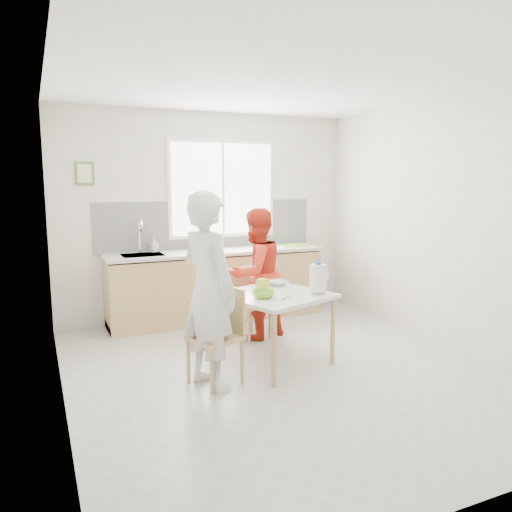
{
  "coord_description": "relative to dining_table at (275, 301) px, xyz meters",
  "views": [
    {
      "loc": [
        -2.15,
        -4.1,
        1.83
      ],
      "look_at": [
        -0.22,
        0.2,
        1.1
      ],
      "focal_mm": 35.0,
      "sensor_mm": 36.0,
      "label": 1
    }
  ],
  "objects": [
    {
      "name": "chair_left",
      "position": [
        -0.65,
        -0.22,
        -0.16
      ],
      "size": [
        0.51,
        0.51,
        0.87
      ],
      "rotation": [
        0.0,
        0.0,
        -1.25
      ],
      "color": "tan",
      "rests_on": "ground"
    },
    {
      "name": "cutting_board",
      "position": [
        1.15,
        1.74,
        0.28
      ],
      "size": [
        0.38,
        0.29,
        0.01
      ],
      "primitive_type": "cube",
      "rotation": [
        0.0,
        0.0,
        -0.13
      ],
      "color": "#86D330",
      "rests_on": "kitchen_counter"
    },
    {
      "name": "wine_bottle_b",
      "position": [
        -0.15,
        1.91,
        0.43
      ],
      "size": [
        0.07,
        0.07,
        0.3
      ],
      "primitive_type": "cylinder",
      "color": "black",
      "rests_on": "kitchen_counter"
    },
    {
      "name": "milk_jug",
      "position": [
        0.4,
        -0.16,
        0.23
      ],
      "size": [
        0.23,
        0.17,
        0.29
      ],
      "rotation": [
        0.0,
        0.0,
        0.32
      ],
      "color": "white",
      "rests_on": "dining_table"
    },
    {
      "name": "window",
      "position": [
        0.22,
        2.03,
        1.06
      ],
      "size": [
        1.5,
        0.06,
        1.3
      ],
      "color": "white",
      "rests_on": "room_shell"
    },
    {
      "name": "green_box",
      "position": [
        0.01,
        0.3,
        0.12
      ],
      "size": [
        0.13,
        0.13,
        0.09
      ],
      "primitive_type": "cube",
      "rotation": [
        0.0,
        0.0,
        0.32
      ],
      "color": "#99CB2E",
      "rests_on": "dining_table"
    },
    {
      "name": "bowl_green",
      "position": [
        -0.17,
        -0.11,
        0.11
      ],
      "size": [
        0.27,
        0.27,
        0.07
      ],
      "primitive_type": "imported",
      "rotation": [
        0.0,
        0.0,
        0.32
      ],
      "color": "#7BBE2B",
      "rests_on": "dining_table"
    },
    {
      "name": "picture_frame",
      "position": [
        -1.53,
        2.04,
        1.26
      ],
      "size": [
        0.22,
        0.03,
        0.28
      ],
      "color": "#4F803A",
      "rests_on": "room_shell"
    },
    {
      "name": "jar_amber",
      "position": [
        -0.03,
        1.8,
        0.36
      ],
      "size": [
        0.06,
        0.06,
        0.16
      ],
      "primitive_type": "cylinder",
      "color": "olive",
      "rests_on": "kitchen_counter"
    },
    {
      "name": "dining_table",
      "position": [
        0.0,
        0.0,
        0.0
      ],
      "size": [
        1.18,
        1.18,
        0.72
      ],
      "rotation": [
        0.0,
        0.0,
        0.32
      ],
      "color": "silver",
      "rests_on": "ground"
    },
    {
      "name": "person_white",
      "position": [
        -0.77,
        -0.26,
        0.23
      ],
      "size": [
        0.6,
        0.73,
        1.74
      ],
      "primitive_type": "imported",
      "rotation": [
        0.0,
        0.0,
        1.89
      ],
      "color": "white",
      "rests_on": "ground"
    },
    {
      "name": "ground",
      "position": [
        0.02,
        -0.2,
        -0.64
      ],
      "size": [
        4.5,
        4.5,
        0.0
      ],
      "primitive_type": "plane",
      "color": "#B7B7B2",
      "rests_on": "ground"
    },
    {
      "name": "kitchen_counter",
      "position": [
        0.01,
        1.75,
        -0.22
      ],
      "size": [
        2.84,
        0.64,
        1.37
      ],
      "color": "tan",
      "rests_on": "ground"
    },
    {
      "name": "bowl_white",
      "position": [
        0.2,
        0.33,
        0.1
      ],
      "size": [
        0.26,
        0.26,
        0.05
      ],
      "primitive_type": "imported",
      "rotation": [
        0.0,
        0.0,
        0.32
      ],
      "color": "silver",
      "rests_on": "dining_table"
    },
    {
      "name": "backsplash",
      "position": [
        0.02,
        2.04,
        0.58
      ],
      "size": [
        3.0,
        0.02,
        0.65
      ],
      "primitive_type": "cube",
      "color": "white",
      "rests_on": "room_shell"
    },
    {
      "name": "spoon",
      "position": [
        -0.01,
        -0.23,
        0.08
      ],
      "size": [
        0.13,
        0.11,
        0.01
      ],
      "primitive_type": "cylinder",
      "rotation": [
        0.0,
        1.57,
        0.67
      ],
      "color": "#A5A5AA",
      "rests_on": "dining_table"
    },
    {
      "name": "chair_far",
      "position": [
        0.07,
        0.88,
        -0.19
      ],
      "size": [
        0.48,
        0.48,
        0.82
      ],
      "rotation": [
        0.0,
        0.0,
        0.32
      ],
      "color": "tan",
      "rests_on": "ground"
    },
    {
      "name": "wine_bottle_a",
      "position": [
        -0.16,
        1.81,
        0.44
      ],
      "size": [
        0.07,
        0.07,
        0.32
      ],
      "primitive_type": "cylinder",
      "color": "black",
      "rests_on": "kitchen_counter"
    },
    {
      "name": "person_red",
      "position": [
        0.18,
        0.84,
        0.11
      ],
      "size": [
        0.88,
        0.77,
        1.51
      ],
      "primitive_type": "imported",
      "rotation": [
        0.0,
        0.0,
        3.47
      ],
      "color": "red",
      "rests_on": "ground"
    },
    {
      "name": "room_shell",
      "position": [
        0.02,
        -0.2,
        1.0
      ],
      "size": [
        4.5,
        4.5,
        4.5
      ],
      "color": "silver",
      "rests_on": "ground"
    },
    {
      "name": "soap_bottle",
      "position": [
        -0.75,
        1.94,
        0.37
      ],
      "size": [
        0.11,
        0.11,
        0.19
      ],
      "primitive_type": "imported",
      "rotation": [
        0.0,
        0.0,
        0.34
      ],
      "color": "#999999",
      "rests_on": "kitchen_counter"
    }
  ]
}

